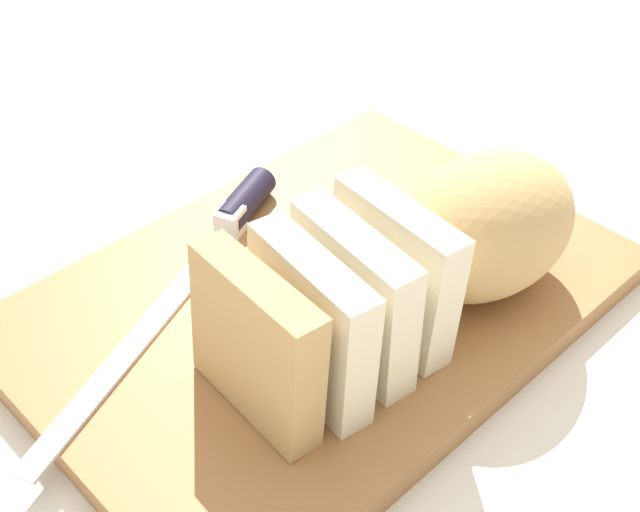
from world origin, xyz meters
name	(u,v)px	position (x,y,z in m)	size (l,w,h in m)	color
ground_plane	(320,310)	(0.00, 0.00, 0.00)	(3.00, 3.00, 0.00)	silver
cutting_board	(320,299)	(0.00, 0.00, 0.01)	(0.41, 0.29, 0.02)	#9E6B3D
bread_loaf	(427,257)	(-0.03, 0.07, 0.07)	(0.28, 0.14, 0.10)	tan
bread_knife	(222,231)	(0.01, -0.09, 0.03)	(0.29, 0.12, 0.02)	silver
crumb_near_knife	(339,343)	(0.03, 0.05, 0.02)	(0.01, 0.01, 0.01)	tan
crumb_near_loaf	(346,299)	(0.00, 0.02, 0.02)	(0.00, 0.00, 0.00)	tan
crumb_stray_left	(389,252)	(-0.06, 0.01, 0.02)	(0.00, 0.00, 0.00)	tan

